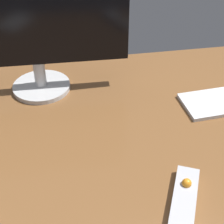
% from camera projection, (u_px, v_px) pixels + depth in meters
% --- Properties ---
extents(desk, '(1.40, 0.84, 0.02)m').
position_uv_depth(desk, '(139.00, 129.00, 1.04)').
color(desk, brown).
rests_on(desk, ground).
extents(monitor, '(0.57, 0.19, 0.38)m').
position_uv_depth(monitor, '(33.00, 28.00, 1.05)').
color(monitor, silver).
rests_on(monitor, desk).
extents(media_remote, '(0.13, 0.19, 0.04)m').
position_uv_depth(media_remote, '(184.00, 200.00, 0.81)').
color(media_remote, '#B7B7BC').
rests_on(media_remote, desk).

